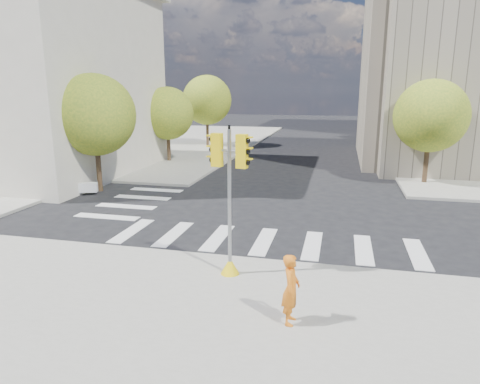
# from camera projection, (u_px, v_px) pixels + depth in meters

# --- Properties ---
(ground) EXTENTS (160.00, 160.00, 0.00)m
(ground) POSITION_uv_depth(u_px,v_px,m) (275.00, 226.00, 17.88)
(ground) COLOR black
(ground) RESTS_ON ground
(sidewalk_far_left) EXTENTS (28.00, 40.00, 0.15)m
(sidewalk_far_left) POSITION_uv_depth(u_px,v_px,m) (131.00, 141.00, 46.94)
(sidewalk_far_left) COLOR gray
(sidewalk_far_left) RESTS_ON ground
(tree_lw_near) EXTENTS (4.40, 4.40, 6.41)m
(tree_lw_near) POSITION_uv_depth(u_px,v_px,m) (95.00, 115.00, 23.03)
(tree_lw_near) COLOR #382616
(tree_lw_near) RESTS_ON ground
(tree_lw_mid) EXTENTS (4.00, 4.00, 5.77)m
(tree_lw_mid) POSITION_uv_depth(u_px,v_px,m) (167.00, 114.00, 32.60)
(tree_lw_mid) COLOR #382616
(tree_lw_mid) RESTS_ON ground
(tree_lw_far) EXTENTS (4.80, 4.80, 6.95)m
(tree_lw_far) POSITION_uv_depth(u_px,v_px,m) (207.00, 100.00, 41.88)
(tree_lw_far) COLOR #382616
(tree_lw_far) RESTS_ON ground
(tree_re_near) EXTENTS (4.20, 4.20, 6.16)m
(tree_re_near) POSITION_uv_depth(u_px,v_px,m) (431.00, 116.00, 24.72)
(tree_re_near) COLOR #382616
(tree_re_near) RESTS_ON ground
(tree_re_mid) EXTENTS (4.60, 4.60, 6.66)m
(tree_re_mid) POSITION_uv_depth(u_px,v_px,m) (404.00, 104.00, 36.01)
(tree_re_mid) COLOR #382616
(tree_re_mid) RESTS_ON ground
(tree_re_far) EXTENTS (4.00, 4.00, 5.88)m
(tree_re_far) POSITION_uv_depth(u_px,v_px,m) (389.00, 105.00, 47.48)
(tree_re_far) COLOR #382616
(tree_re_far) RESTS_ON ground
(lamp_near) EXTENTS (0.35, 0.18, 8.11)m
(lamp_near) POSITION_uv_depth(u_px,v_px,m) (428.00, 105.00, 28.27)
(lamp_near) COLOR black
(lamp_near) RESTS_ON sidewalk_far_right
(lamp_far) EXTENTS (0.35, 0.18, 8.11)m
(lamp_far) POSITION_uv_depth(u_px,v_px,m) (401.00, 100.00, 41.52)
(lamp_far) COLOR black
(lamp_far) RESTS_ON sidewalk_far_right
(traffic_signal) EXTENTS (1.08, 0.56, 4.43)m
(traffic_signal) POSITION_uv_depth(u_px,v_px,m) (230.00, 214.00, 12.42)
(traffic_signal) COLOR yellow
(traffic_signal) RESTS_ON sidewalk_near
(photographer) EXTENTS (0.43, 0.64, 1.71)m
(photographer) POSITION_uv_depth(u_px,v_px,m) (291.00, 289.00, 9.97)
(photographer) COLOR orange
(photographer) RESTS_ON sidewalk_near
(planter_wall) EXTENTS (5.76, 2.46, 0.50)m
(planter_wall) POSITION_uv_depth(u_px,v_px,m) (39.00, 189.00, 22.74)
(planter_wall) COLOR silver
(planter_wall) RESTS_ON sidewalk_left_near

